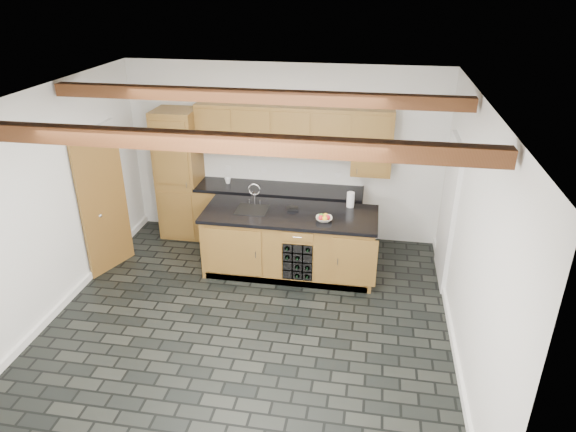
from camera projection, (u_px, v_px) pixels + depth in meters
name	position (u px, v px, depth m)	size (l,w,h in m)	color
ground	(250.00, 320.00, 6.50)	(5.00, 5.00, 0.00)	black
room_shell	(249.00, 192.00, 6.33)	(5.01, 5.00, 5.00)	white
back_cabinetry	(258.00, 182.00, 8.13)	(3.65, 0.62, 2.20)	olive
island	(290.00, 242.00, 7.40)	(2.48, 0.96, 0.93)	olive
faucet	(252.00, 207.00, 7.31)	(0.45, 0.40, 0.34)	black
kitchen_scale	(293.00, 208.00, 7.29)	(0.18, 0.13, 0.05)	black
fruit_bowl	(324.00, 219.00, 6.96)	(0.22, 0.22, 0.06)	silver
fruit_cluster	(324.00, 217.00, 6.95)	(0.16, 0.17, 0.07)	red
paper_towel	(351.00, 200.00, 7.36)	(0.11, 0.11, 0.22)	white
mug	(228.00, 181.00, 8.21)	(0.10, 0.10, 0.09)	white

